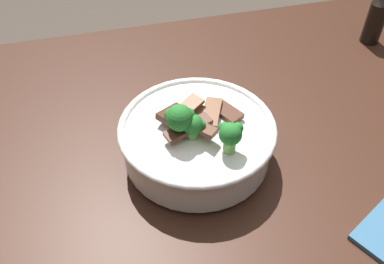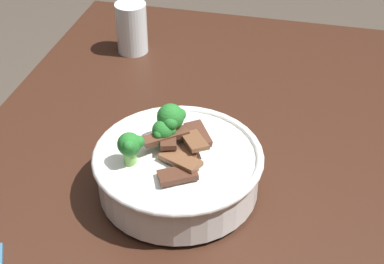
% 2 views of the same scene
% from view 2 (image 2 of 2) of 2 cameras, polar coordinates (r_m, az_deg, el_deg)
% --- Properties ---
extents(rice_bowl, '(0.25, 0.25, 0.13)m').
position_cam_2_polar(rice_bowl, '(0.84, -1.42, -3.39)').
color(rice_bowl, white).
rests_on(rice_bowl, dining_table).
extents(drinking_glass, '(0.06, 0.06, 0.10)m').
position_cam_2_polar(drinking_glass, '(1.22, -5.91, 9.81)').
color(drinking_glass, white).
rests_on(drinking_glass, dining_table).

